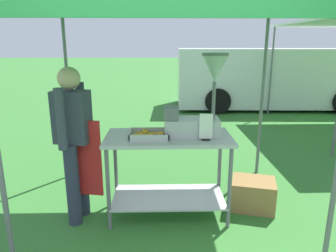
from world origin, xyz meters
name	(u,v)px	position (x,y,z in m)	size (l,w,h in m)	color
ground_plane	(160,114)	(0.00, 6.00, 0.00)	(70.00, 70.00, 0.00)	#33702D
stall_canopy	(168,5)	(0.10, 1.09, 2.18)	(2.84, 2.13, 2.26)	slate
donut_cart	(168,160)	(0.10, 0.99, 0.64)	(1.30, 0.64, 0.90)	#B7B7BC
donut_tray	(149,135)	(-0.09, 0.93, 0.92)	(0.40, 0.30, 0.07)	#B7B7BC
donut_fryer	(198,105)	(0.41, 1.01, 1.22)	(0.63, 0.28, 0.83)	#B7B7BC
menu_sign	(206,129)	(0.47, 0.84, 1.01)	(0.13, 0.05, 0.27)	black
vendor	(74,138)	(-0.85, 0.93, 0.90)	(0.46, 0.54, 1.61)	#2D3347
supply_crate	(253,194)	(1.07, 1.11, 0.17)	(0.56, 0.50, 0.33)	olive
van_white	(271,77)	(3.27, 6.94, 0.88)	(5.52, 2.25, 1.69)	white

